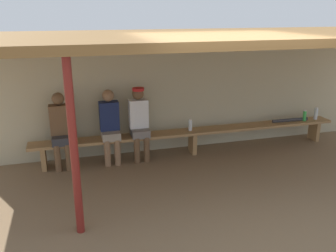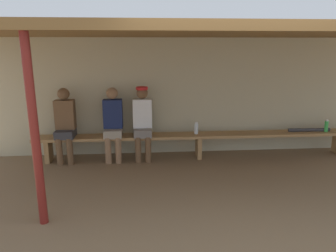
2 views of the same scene
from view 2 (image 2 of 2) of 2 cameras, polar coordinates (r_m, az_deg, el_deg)
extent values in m
plane|color=brown|center=(4.62, 8.91, -12.17)|extent=(24.00, 24.00, 0.00)
cube|color=#B7AD8C|center=(6.18, 5.03, 5.42)|extent=(8.00, 0.20, 2.20)
cube|color=brown|center=(4.83, 7.99, 16.69)|extent=(8.00, 2.80, 0.12)
cylinder|color=maroon|center=(3.79, -23.00, -1.33)|extent=(0.10, 0.10, 2.20)
cube|color=#9E7547|center=(5.88, 5.61, -1.67)|extent=(6.00, 0.36, 0.05)
cube|color=#9E7547|center=(6.11, -20.81, -4.21)|extent=(0.08, 0.29, 0.41)
cube|color=#9E7547|center=(5.95, 5.56, -3.80)|extent=(0.08, 0.29, 0.41)
cube|color=gray|center=(5.78, -9.87, -1.15)|extent=(0.32, 0.40, 0.14)
cylinder|color=#8C6647|center=(5.72, -10.79, -4.39)|extent=(0.11, 0.11, 0.48)
cylinder|color=#8C6647|center=(5.70, -8.99, -4.37)|extent=(0.11, 0.11, 0.48)
cube|color=#19234C|center=(5.78, -9.94, 2.22)|extent=(0.34, 0.20, 0.52)
sphere|color=#8C6647|center=(5.71, -10.10, 5.85)|extent=(0.21, 0.21, 0.21)
cube|color=#333338|center=(5.92, -18.07, -1.28)|extent=(0.32, 0.40, 0.14)
cylinder|color=brown|center=(5.87, -19.06, -4.44)|extent=(0.11, 0.11, 0.48)
cylinder|color=brown|center=(5.83, -17.34, -4.44)|extent=(0.11, 0.11, 0.48)
cube|color=brown|center=(5.92, -18.14, 2.00)|extent=(0.34, 0.20, 0.52)
sphere|color=brown|center=(5.85, -18.42, 5.54)|extent=(0.21, 0.21, 0.21)
cube|color=slate|center=(5.75, -4.59, -1.05)|extent=(0.32, 0.40, 0.14)
cylinder|color=brown|center=(5.68, -5.44, -4.31)|extent=(0.11, 0.11, 0.48)
cylinder|color=brown|center=(5.68, -3.62, -4.28)|extent=(0.11, 0.11, 0.48)
cube|color=white|center=(5.75, -4.66, 2.33)|extent=(0.34, 0.20, 0.52)
sphere|color=brown|center=(5.69, -4.74, 5.98)|extent=(0.21, 0.21, 0.21)
cylinder|color=red|center=(5.63, -4.76, 6.83)|extent=(0.21, 0.21, 0.05)
cylinder|color=green|center=(6.69, 26.75, -0.06)|extent=(0.07, 0.07, 0.21)
cylinder|color=white|center=(6.67, 26.86, 0.91)|extent=(0.05, 0.05, 0.02)
cylinder|color=silver|center=(5.86, 5.14, -0.49)|extent=(0.07, 0.07, 0.20)
cylinder|color=white|center=(5.83, 5.16, 0.57)|extent=(0.05, 0.05, 0.02)
cylinder|color=#333338|center=(6.58, 24.20, -0.64)|extent=(0.80, 0.09, 0.07)
camera|label=1|loc=(1.49, -125.63, 16.80)|focal=38.52mm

